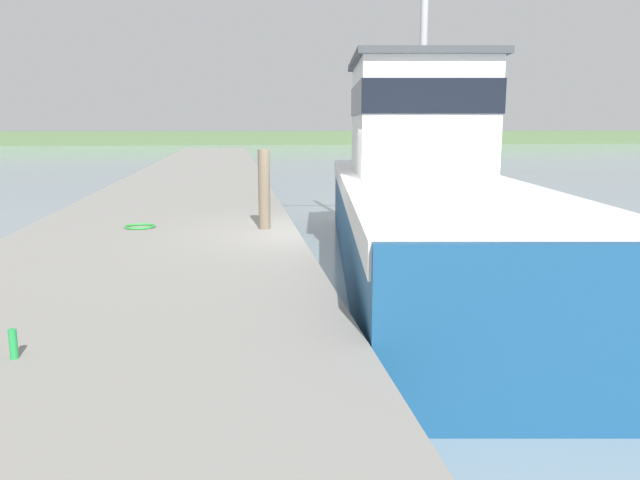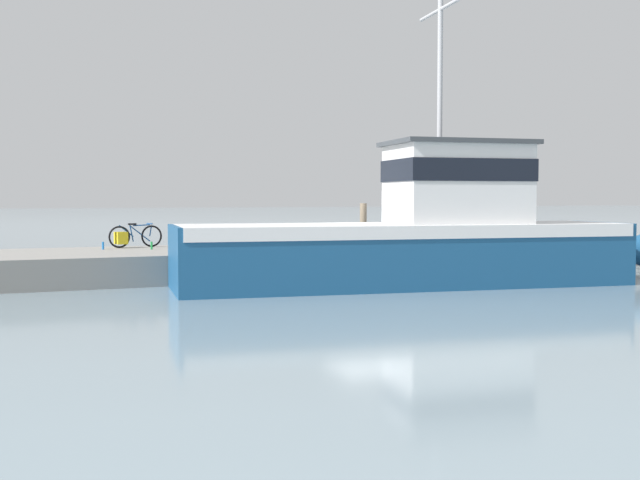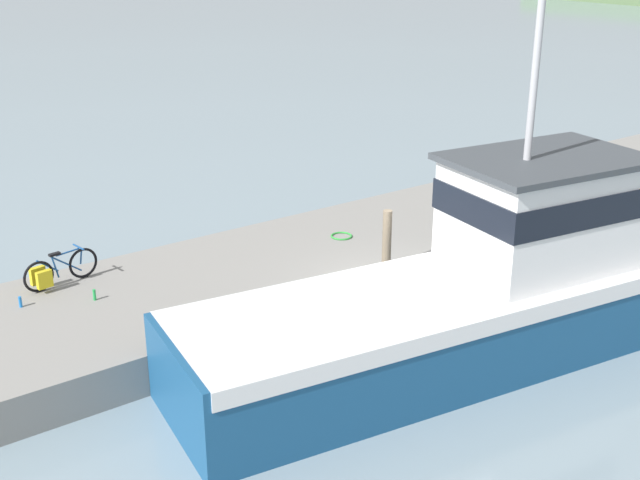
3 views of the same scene
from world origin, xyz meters
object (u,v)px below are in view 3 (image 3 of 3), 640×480
at_px(bicycle_touring, 55,272).
at_px(water_bottle_by_bike, 20,302).
at_px(fishing_boat_main, 505,284).
at_px(mooring_post, 387,240).
at_px(water_bottle_on_curb, 94,295).

relative_size(bicycle_touring, water_bottle_by_bike, 7.47).
bearing_deg(fishing_boat_main, bicycle_touring, -124.89).
bearing_deg(mooring_post, water_bottle_by_bike, -111.10).
distance_m(fishing_boat_main, mooring_post, 2.99).
height_order(fishing_boat_main, water_bottle_on_curb, fishing_boat_main).
distance_m(fishing_boat_main, water_bottle_on_curb, 8.21).
relative_size(mooring_post, water_bottle_by_bike, 6.04).
bearing_deg(fishing_boat_main, mooring_post, -162.00).
xyz_separation_m(water_bottle_by_bike, water_bottle_on_curb, (0.55, 1.32, 0.00)).
distance_m(mooring_post, water_bottle_on_curb, 6.28).
relative_size(water_bottle_by_bike, water_bottle_on_curb, 0.97).
xyz_separation_m(bicycle_touring, water_bottle_by_bike, (0.57, -0.91, -0.23)).
xyz_separation_m(fishing_boat_main, water_bottle_by_bike, (-5.71, -7.69, -0.45)).
distance_m(water_bottle_by_bike, water_bottle_on_curb, 1.43).
xyz_separation_m(bicycle_touring, mooring_post, (3.34, 6.25, 0.34)).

